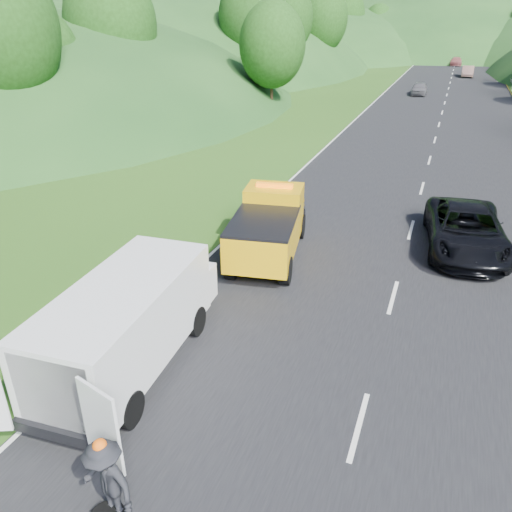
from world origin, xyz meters
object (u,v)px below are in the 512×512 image
at_px(tow_truck, 269,226).
at_px(suitcase, 155,299).
at_px(passing_suv, 462,250).
at_px(white_van, 129,320).
at_px(woman, 179,328).
at_px(child, 175,334).

height_order(tow_truck, suitcase, tow_truck).
bearing_deg(passing_suv, tow_truck, -161.76).
distance_m(tow_truck, white_van, 7.50).
xyz_separation_m(tow_truck, white_van, (-1.07, -7.42, 0.16)).
height_order(woman, child, woman).
xyz_separation_m(tow_truck, child, (-0.76, -5.83, -1.22)).
bearing_deg(white_van, woman, 78.33).
distance_m(tow_truck, passing_suv, 7.67).
height_order(white_van, suitcase, white_van).
bearing_deg(white_van, child, 75.08).
bearing_deg(white_van, tow_truck, 77.89).
height_order(white_van, child, white_van).
bearing_deg(woman, tow_truck, 0.13).
distance_m(woman, child, 0.30).
height_order(woman, suitcase, woman).
bearing_deg(suitcase, tow_truck, 66.42).
height_order(tow_truck, white_van, tow_truck).
xyz_separation_m(child, passing_suv, (7.63, 9.01, 0.00)).
xyz_separation_m(woman, suitcase, (-1.26, 0.79, 0.29)).
relative_size(woman, child, 1.56).
bearing_deg(passing_suv, white_van, -133.43).
distance_m(woman, passing_suv, 11.62).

